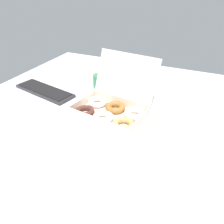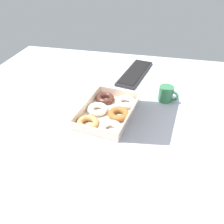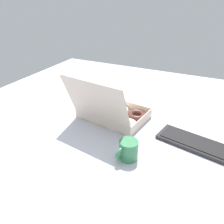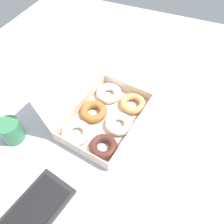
% 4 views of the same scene
% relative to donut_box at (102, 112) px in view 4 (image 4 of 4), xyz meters
% --- Properties ---
extents(ground_plane, '(1.80, 1.80, 0.02)m').
position_rel_donut_box_xyz_m(ground_plane, '(0.04, -0.06, -0.04)').
color(ground_plane, silver).
extents(donut_box, '(0.41, 0.38, 0.28)m').
position_rel_donut_box_xyz_m(donut_box, '(0.00, 0.00, 0.00)').
color(donut_box, beige).
rests_on(donut_box, ground_plane).
extents(coffee_mug, '(0.08, 0.11, 0.09)m').
position_rel_donut_box_xyz_m(coffee_mug, '(-0.21, 0.27, 0.01)').
color(coffee_mug, '#377D4F').
rests_on(coffee_mug, ground_plane).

